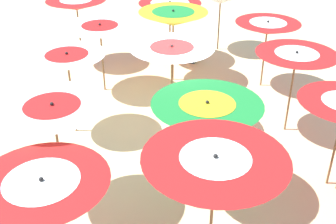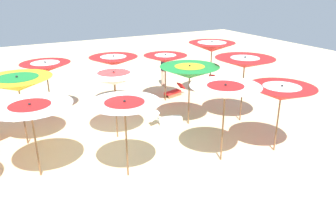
% 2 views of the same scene
% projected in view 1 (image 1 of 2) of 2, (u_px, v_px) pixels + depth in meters
% --- Properties ---
extents(ground, '(40.51, 40.51, 0.04)m').
position_uv_depth(ground, '(184.00, 127.00, 11.69)').
color(ground, beige).
extents(beach_umbrella_2, '(2.02, 2.02, 2.27)m').
position_uv_depth(beach_umbrella_2, '(296.00, 60.00, 10.56)').
color(beach_umbrella_2, brown).
rests_on(beach_umbrella_2, ground).
extents(beach_umbrella_3, '(1.96, 1.96, 2.16)m').
position_uv_depth(beach_umbrella_3, '(267.00, 28.00, 12.93)').
color(beach_umbrella_3, brown).
rests_on(beach_umbrella_3, ground).
extents(beach_umbrella_5, '(2.21, 2.21, 2.55)m').
position_uv_depth(beach_umbrella_5, '(215.00, 168.00, 6.35)').
color(beach_umbrella_5, brown).
rests_on(beach_umbrella_5, ground).
extents(beach_umbrella_6, '(2.17, 2.17, 2.31)m').
position_uv_depth(beach_umbrella_6, '(207.00, 113.00, 8.28)').
color(beach_umbrella_6, brown).
rests_on(beach_umbrella_6, ground).
extents(beach_umbrella_7, '(2.12, 2.12, 2.39)m').
position_uv_depth(beach_umbrella_7, '(172.00, 54.00, 10.60)').
color(beach_umbrella_7, brown).
rests_on(beach_umbrella_7, ground).
extents(beach_umbrella_8, '(2.15, 2.15, 2.37)m').
position_uv_depth(beach_umbrella_8, '(173.00, 18.00, 13.22)').
color(beach_umbrella_8, brown).
rests_on(beach_umbrella_8, ground).
extents(beach_umbrella_9, '(2.18, 2.18, 2.16)m').
position_uv_depth(beach_umbrella_9, '(170.00, 7.00, 14.77)').
color(beach_umbrella_9, brown).
rests_on(beach_umbrella_9, ground).
extents(beach_umbrella_10, '(2.05, 2.05, 2.22)m').
position_uv_depth(beach_umbrella_10, '(43.00, 192.00, 6.42)').
color(beach_umbrella_10, brown).
rests_on(beach_umbrella_10, ground).
extents(beach_umbrella_11, '(2.05, 2.05, 2.44)m').
position_uv_depth(beach_umbrella_11, '(53.00, 114.00, 7.94)').
color(beach_umbrella_11, brown).
rests_on(beach_umbrella_11, ground).
extents(beach_umbrella_12, '(1.91, 1.91, 2.26)m').
position_uv_depth(beach_umbrella_12, '(67.00, 60.00, 10.49)').
color(beach_umbrella_12, brown).
rests_on(beach_umbrella_12, ground).
extents(beach_umbrella_13, '(2.21, 2.21, 2.18)m').
position_uv_depth(beach_umbrella_13, '(100.00, 31.00, 12.65)').
color(beach_umbrella_13, brown).
rests_on(beach_umbrella_13, ground).
extents(beach_umbrella_14, '(2.02, 2.02, 2.34)m').
position_uv_depth(beach_umbrella_14, '(76.00, 5.00, 14.42)').
color(beach_umbrella_14, brown).
rests_on(beach_umbrella_14, ground).
extents(lounger_2, '(0.53, 1.30, 0.57)m').
position_uv_depth(lounger_2, '(207.00, 165.00, 9.88)').
color(lounger_2, silver).
rests_on(lounger_2, ground).
extents(lounger_3, '(1.21, 1.18, 0.55)m').
position_uv_depth(lounger_3, '(187.00, 55.00, 15.56)').
color(lounger_3, '#333338').
rests_on(lounger_3, ground).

